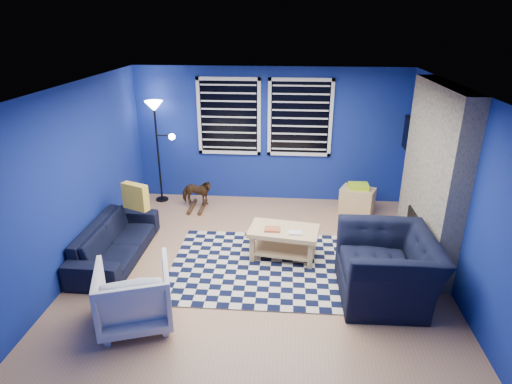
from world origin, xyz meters
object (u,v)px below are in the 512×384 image
Objects in this scene: armchair_big at (387,267)px; floor_lamp at (156,120)px; rocking_horse at (197,193)px; coffee_table at (284,237)px; armchair_bent at (134,295)px; cabinet at (357,200)px; tv at (412,138)px; sofa at (116,241)px.

armchair_big is 4.75m from floor_lamp.
coffee_table is at bearing -130.97° from rocking_horse.
cabinet is at bearing -150.79° from armchair_bent.
coffee_table is 3.32m from floor_lamp.
tv is 0.78× the size of armchair_big.
tv is 2.88m from armchair_big.
coffee_table is (-2.11, -1.76, -1.06)m from tv.
armchair_bent is 0.43× the size of floor_lamp.
cabinet is 3.90m from floor_lamp.
cabinet is at bearing -173.31° from tv.
rocking_horse is at bearing -130.93° from armchair_big.
coffee_table is (1.66, 1.58, -0.03)m from armchair_bent.
tv is at bearing 39.75° from coffee_table.
sofa is 4.16m from cabinet.
armchair_bent reaches higher than coffee_table.
sofa is 1.76× the size of coffee_table.
rocking_horse is (0.03, 3.20, -0.06)m from armchair_bent.
coffee_table is (-1.30, 0.82, -0.08)m from armchair_big.
tv is 1.22× the size of armchair_bent.
coffee_table is at bearing -123.29° from armchair_big.
rocking_horse is 2.91m from cabinet.
rocking_horse is (-3.74, -0.13, -1.08)m from tv.
armchair_big is 3.81m from rocking_horse.
cabinet is 0.35× the size of floor_lamp.
floor_lamp is at bearing -1.43° from sofa.
cabinet is at bearing -85.31° from rocking_horse.
armchair_bent is at bearing -150.34° from sofa.
armchair_big is (-0.81, -2.58, -0.98)m from tv.
tv is 3.89m from rocking_horse.
sofa is at bearing 160.13° from rocking_horse.
tv is at bearing -83.97° from rocking_horse.
tv is 2.95m from coffee_table.
cabinet reaches higher than rocking_horse.
sofa is 2.75× the size of cabinet.
rocking_horse is at bearing -109.09° from armchair_bent.
cabinet is at bearing -63.22° from sofa.
armchair_big reaches higher than cabinet.
armchair_big is 2.18× the size of rocking_horse.
tv reaches higher than armchair_big.
armchair_bent is (0.78, -1.38, 0.10)m from sofa.
coffee_table is at bearing -39.64° from floor_lamp.
armchair_big is 1.56× the size of armchair_bent.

